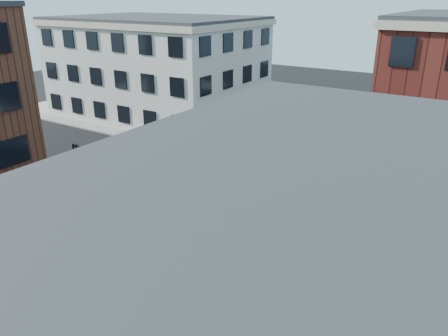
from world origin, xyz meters
name	(u,v)px	position (x,y,z in m)	size (l,w,h in m)	color
ground	(218,194)	(0.00, 0.00, 0.00)	(120.00, 120.00, 0.00)	black
sidewalk_nw	(174,102)	(-21.00, 21.00, 0.07)	(30.00, 30.00, 0.15)	gray
building_nw	(158,68)	(-19.00, 16.00, 5.50)	(22.00, 16.00, 11.00)	beige
tree_near	(366,135)	(7.56, 9.98, 3.16)	(2.69, 2.69, 4.49)	black
tree_far	(384,122)	(7.56, 15.98, 2.87)	(2.43, 2.43, 4.07)	black
signal_pole	(78,168)	(-6.72, -6.68, 2.86)	(1.29, 1.24, 4.60)	black
box_truck	(334,221)	(9.64, -3.05, 2.02)	(8.68, 2.96, 3.88)	white
traffic_cone	(129,209)	(-3.32, -5.70, 0.36)	(0.54, 0.54, 0.76)	#E2530A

